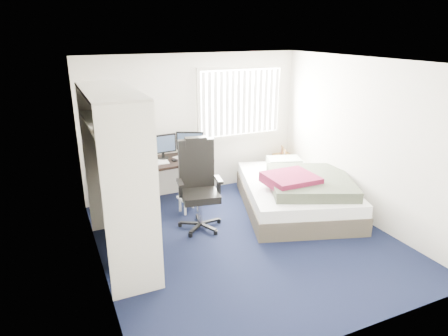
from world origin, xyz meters
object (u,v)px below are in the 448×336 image
at_px(bed, 297,192).
at_px(desk, 163,159).
at_px(nightstand, 283,159).
at_px(office_chair, 199,194).

bearing_deg(bed, desk, 149.49).
xyz_separation_m(desk, nightstand, (2.46, 0.09, -0.36)).
height_order(desk, office_chair, office_chair).
bearing_deg(nightstand, desk, -178.00).
relative_size(desk, office_chair, 1.19).
distance_m(office_chair, bed, 1.73).
bearing_deg(bed, nightstand, 68.15).
bearing_deg(desk, nightstand, 2.00).
bearing_deg(office_chair, nightstand, 27.07).
bearing_deg(bed, office_chair, 176.18).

